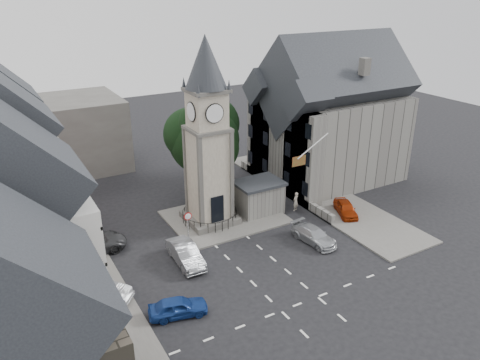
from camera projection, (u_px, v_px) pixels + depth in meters
ground at (257, 264)px, 35.70m from camera, size 120.00×120.00×0.00m
pavement_west at (71, 271)px, 34.74m from camera, size 6.00×30.00×0.14m
pavement_east at (316, 193)px, 47.55m from camera, size 6.00×26.00×0.14m
central_island at (225, 217)px, 42.75m from camera, size 10.00×8.00×0.16m
road_markings at (300, 304)px, 31.30m from camera, size 20.00×8.00×0.01m
clock_tower at (208, 135)px, 38.92m from camera, size 4.86×4.86×16.25m
stone_shelter at (258, 197)px, 43.28m from camera, size 4.30×3.30×3.08m
town_tree at (204, 130)px, 44.28m from camera, size 7.20×7.20×10.80m
warning_sign_post at (188, 222)px, 37.79m from camera, size 0.70×0.19×2.85m
terrace_cream at (7, 190)px, 32.43m from camera, size 8.10×7.60×12.80m
terrace_tudor at (23, 247)px, 26.19m from camera, size 8.10×7.60×12.00m
backdrop_west at (29, 140)px, 51.02m from camera, size 20.00×10.00×8.00m
east_building at (329, 122)px, 49.18m from camera, size 14.40×11.40×12.60m
east_boundary_wall at (282, 188)px, 47.72m from camera, size 0.40×16.00×0.90m
flagpole at (313, 146)px, 39.83m from camera, size 3.68×0.10×2.74m
car_west_blue at (178, 307)px, 29.99m from camera, size 4.05×2.38×1.30m
car_west_silver at (99, 291)px, 31.43m from camera, size 4.37×4.05×1.46m
car_west_grey at (92, 244)px, 37.02m from camera, size 5.53×2.72×1.51m
car_island_silver at (186, 254)px, 35.62m from camera, size 1.76×4.70×1.53m
car_island_east at (314, 235)px, 38.53m from camera, size 2.23×4.50×1.26m
car_east_red at (346, 208)px, 43.11m from camera, size 2.91×4.07×1.29m
pedestrian at (296, 201)px, 43.80m from camera, size 0.80×0.68×1.85m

